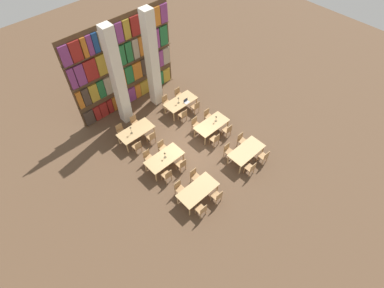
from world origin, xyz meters
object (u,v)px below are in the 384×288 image
pillar_left (118,79)px  desk_lamp_3 (178,99)px  chair_5 (228,150)px  chair_3 (195,176)px  chair_11 (162,147)px  reading_table_3 (212,125)px  chair_17 (121,131)px  chair_12 (215,139)px  chair_19 (135,122)px  chair_23 (179,94)px  chair_1 (179,188)px  chair_6 (264,156)px  chair_15 (208,116)px  chair_8 (167,175)px  chair_16 (137,146)px  chair_10 (182,164)px  desk_lamp_1 (216,118)px  chair_0 (202,210)px  desk_lamp_2 (131,129)px  laptop (186,102)px  reading_table_2 (164,159)px  chair_13 (196,124)px  chair_14 (227,130)px  chair_21 (166,102)px  chair_7 (241,140)px  chair_20 (183,115)px  chair_22 (196,107)px  pillar_center (152,61)px  chair_18 (151,137)px  chair_2 (217,196)px  reading_table_1 (246,151)px

pillar_left → desk_lamp_3: bearing=-32.0°
chair_5 → desk_lamp_3: 4.41m
chair_3 → chair_11: same height
reading_table_3 → chair_17: (-3.94, 3.27, -0.17)m
chair_12 → desk_lamp_3: bearing=85.1°
chair_19 → chair_23: same height
chair_1 → chair_6: bearing=160.7°
chair_11 → chair_15: (3.47, 0.02, 0.00)m
chair_5 → chair_12: 1.01m
chair_8 → chair_16: 2.51m
chair_10 → desk_lamp_1: desk_lamp_1 is taller
chair_0 → chair_16: same height
desk_lamp_2 → chair_19: bearing=47.2°
chair_17 → laptop: bearing=166.6°
chair_12 → chair_16: bearing=144.0°
reading_table_2 → chair_16: chair_16 is taller
chair_13 → chair_14: bearing=122.5°
reading_table_2 → chair_12: bearing=-14.5°
chair_11 → desk_lamp_3: (2.76, 1.81, 0.54)m
chair_5 → chair_13: same height
chair_21 → laptop: laptop is taller
chair_10 → chair_23: 5.42m
chair_3 → chair_17: (-0.97, 5.04, 0.00)m
chair_0 → chair_7: same height
chair_5 → desk_lamp_2: size_ratio=1.77×
reading_table_3 → chair_20: bearing=106.6°
chair_15 → chair_22: (-0.01, 1.04, 0.00)m
reading_table_2 → chair_22: 4.35m
reading_table_3 → chair_10: bearing=-165.0°
pillar_center → chair_17: bearing=-163.6°
chair_1 → reading_table_3: size_ratio=0.45×
pillar_center → chair_17: pillar_center is taller
chair_15 → chair_16: (-4.42, 0.93, 0.00)m
chair_8 → chair_17: 4.07m
chair_1 → desk_lamp_2: 4.30m
chair_8 → chair_18: (0.98, 2.51, 0.00)m
chair_17 → chair_18: bearing=121.8°
reading_table_2 → chair_22: (3.93, 1.84, -0.17)m
chair_7 → chair_5: bearing=0.0°
reading_table_2 → chair_23: (3.93, 3.40, -0.17)m
pillar_center → chair_5: bearing=-89.5°
chair_13 → chair_16: size_ratio=1.00×
chair_8 → chair_19: bearing=76.5°
chair_2 → chair_18: size_ratio=1.00×
chair_16 → chair_19: bearing=58.2°
chair_14 → chair_18: size_ratio=1.00×
desk_lamp_1 → reading_table_3: bearing=179.6°
reading_table_1 → chair_13: bearing=98.3°
chair_13 → chair_15: size_ratio=1.00×
chair_18 → desk_lamp_2: (-0.73, 0.77, 0.58)m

